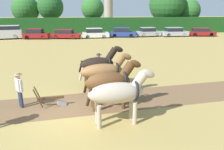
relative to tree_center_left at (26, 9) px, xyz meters
name	(u,v)px	position (x,y,z in m)	size (l,w,h in m)	color
ground_plane	(72,113)	(11.11, -39.41, -4.40)	(240.00, 240.00, 0.00)	#A88E4C
plowed_furrow_strip	(17,110)	(8.50, -38.74, -4.40)	(28.27, 2.78, 0.01)	brown
hedgerow	(80,26)	(11.11, -6.49, -2.92)	(64.94, 1.95, 2.95)	#194719
tree_center_left	(26,9)	(0.00, 0.00, 0.00)	(5.50, 5.50, 7.16)	brown
tree_center	(51,7)	(5.24, -1.36, 0.51)	(5.16, 5.16, 7.50)	#4C3823
tree_center_right	(93,9)	(13.66, -2.97, 0.13)	(4.51, 4.51, 6.81)	#4C3823
tree_right	(167,4)	(29.23, -2.43, 1.04)	(7.39, 7.39, 9.14)	brown
tree_far_right	(188,11)	(34.37, -1.53, -0.37)	(5.39, 5.39, 6.73)	brown
draft_horse_lead_left	(119,93)	(13.07, -40.56, -3.06)	(2.92, 1.13, 2.34)	#B2A38E
draft_horse_lead_right	(110,81)	(12.91, -39.04, -3.08)	(2.84, 1.19, 2.38)	#513319
draft_horse_trail_left	(104,71)	(12.75, -37.51, -3.01)	(2.94, 1.08, 2.41)	brown
draft_horse_trail_right	(99,64)	(12.59, -35.99, -2.98)	(2.78, 1.08, 2.54)	black
plow	(54,100)	(10.18, -38.56, -4.09)	(1.54, 0.50, 1.13)	#4C331E
farmer_at_plow	(19,87)	(8.62, -38.44, -3.38)	(0.44, 0.58, 1.74)	#28334C
farmer_beside_team	(99,63)	(12.72, -33.84, -3.46)	(0.41, 0.57, 1.63)	#38332D
parked_van	(5,32)	(-0.47, -12.55, -3.33)	(5.31, 2.86, 2.08)	#BCBCC1
parked_car_left	(36,34)	(4.29, -12.86, -3.64)	(4.10, 2.23, 1.59)	maroon
parked_car_center_left	(65,34)	(8.83, -13.08, -3.70)	(4.73, 2.55, 1.44)	maroon
parked_car_center	(95,33)	(13.52, -13.01, -3.65)	(4.25, 1.84, 1.58)	silver
parked_car_center_right	(122,33)	(18.14, -12.26, -3.66)	(4.58, 2.50, 1.56)	navy
parked_car_right	(148,32)	(22.60, -12.20, -3.66)	(4.05, 2.21, 1.54)	#A8A8B2
parked_car_far_right	(174,32)	(27.08, -12.60, -3.67)	(4.43, 1.79, 1.53)	#A8A8B2
parked_car_end_right	(201,32)	(31.86, -12.74, -3.71)	(4.67, 2.47, 1.41)	maroon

